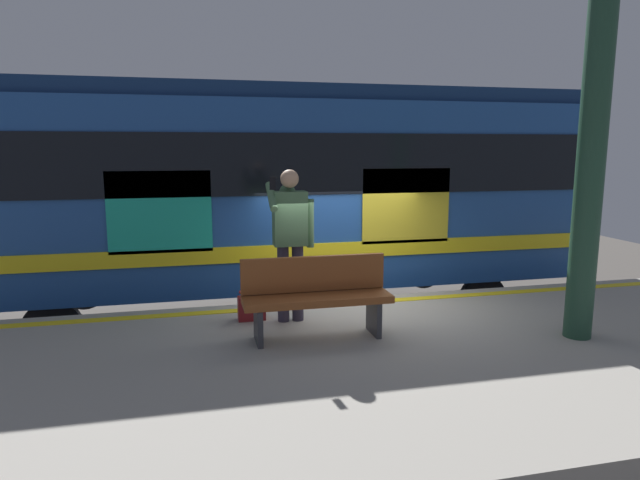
# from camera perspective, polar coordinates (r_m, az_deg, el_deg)

# --- Properties ---
(ground_plane) EXTENTS (24.50, 24.50, 0.00)m
(ground_plane) POSITION_cam_1_polar(r_m,az_deg,el_deg) (8.23, 3.00, -12.91)
(ground_plane) COLOR #4C4742
(platform) EXTENTS (13.54, 4.41, 1.03)m
(platform) POSITION_cam_1_polar(r_m,az_deg,el_deg) (6.12, 9.08, -16.01)
(platform) COLOR #9E998E
(platform) RESTS_ON ground
(safety_line) EXTENTS (13.27, 0.16, 0.01)m
(safety_line) POSITION_cam_1_polar(r_m,az_deg,el_deg) (7.62, 3.71, -6.51)
(safety_line) COLOR yellow
(safety_line) RESTS_ON platform
(track_rail_near) EXTENTS (17.60, 0.08, 0.16)m
(track_rail_near) POSITION_cam_1_polar(r_m,az_deg,el_deg) (9.51, 0.53, -9.23)
(track_rail_near) COLOR slate
(track_rail_near) RESTS_ON ground
(track_rail_far) EXTENTS (17.60, 0.08, 0.16)m
(track_rail_far) POSITION_cam_1_polar(r_m,az_deg,el_deg) (10.84, -1.30, -6.84)
(track_rail_far) COLOR slate
(track_rail_far) RESTS_ON ground
(train_carriage) EXTENTS (10.50, 3.07, 3.93)m
(train_carriage) POSITION_cam_1_polar(r_m,az_deg,el_deg) (9.58, -4.83, 5.70)
(train_carriage) COLOR #1E478C
(train_carriage) RESTS_ON ground
(passenger) EXTENTS (0.57, 0.55, 1.86)m
(passenger) POSITION_cam_1_polar(r_m,az_deg,el_deg) (6.62, -3.12, 0.80)
(passenger) COLOR #383347
(passenger) RESTS_ON platform
(handbag) EXTENTS (0.33, 0.30, 0.37)m
(handbag) POSITION_cam_1_polar(r_m,az_deg,el_deg) (6.90, -7.13, -6.87)
(handbag) COLOR maroon
(handbag) RESTS_ON platform
(station_column) EXTENTS (0.30, 0.30, 4.03)m
(station_column) POSITION_cam_1_polar(r_m,az_deg,el_deg) (6.63, 26.36, 7.75)
(station_column) COLOR #1E3F2D
(station_column) RESTS_ON platform
(bench) EXTENTS (1.66, 0.44, 0.90)m
(bench) POSITION_cam_1_polar(r_m,az_deg,el_deg) (6.17, -0.40, -5.64)
(bench) COLOR brown
(bench) RESTS_ON platform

